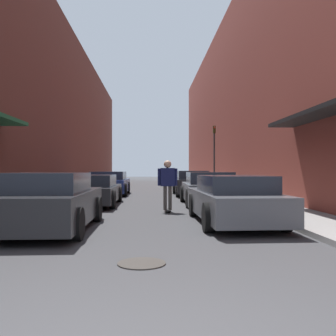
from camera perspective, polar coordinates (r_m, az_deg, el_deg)
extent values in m
plane|color=#38383A|center=(21.07, -2.71, -3.96)|extent=(102.86, 102.86, 0.00)
cube|color=gray|center=(26.07, -11.83, -3.12)|extent=(1.80, 46.75, 0.12)
cube|color=gray|center=(26.06, 6.44, -3.12)|extent=(1.80, 46.75, 0.12)
cube|color=brown|center=(26.93, -17.98, 8.01)|extent=(4.00, 46.75, 10.45)
cube|color=brown|center=(27.03, 12.60, 9.51)|extent=(4.00, 46.75, 11.88)
cube|color=black|center=(11.57, 21.03, 7.40)|extent=(1.00, 4.80, 0.12)
cube|color=#232326|center=(8.89, -17.85, -5.65)|extent=(1.92, 4.27, 0.69)
cube|color=#232833|center=(8.65, -18.22, -2.10)|extent=(1.68, 2.23, 0.42)
cylinder|color=black|center=(10.44, -20.86, -5.96)|extent=(0.18, 0.64, 0.64)
cylinder|color=black|center=(10.02, -10.71, -6.21)|extent=(0.18, 0.64, 0.64)
cylinder|color=black|center=(7.43, -13.60, -8.29)|extent=(0.18, 0.64, 0.64)
cube|color=#232326|center=(14.64, -11.47, -3.79)|extent=(1.89, 4.53, 0.56)
cube|color=#232833|center=(14.39, -11.60, -1.88)|extent=(1.66, 2.36, 0.42)
cylinder|color=black|center=(16.19, -13.93, -3.94)|extent=(0.18, 0.64, 0.64)
cylinder|color=black|center=(15.93, -7.41, -4.00)|extent=(0.18, 0.64, 0.64)
cylinder|color=black|center=(13.45, -16.28, -4.69)|extent=(0.18, 0.64, 0.64)
cylinder|color=black|center=(13.14, -8.43, -4.80)|extent=(0.18, 0.64, 0.64)
cube|color=navy|center=(20.45, -8.97, -2.64)|extent=(2.01, 4.18, 0.66)
cube|color=#232833|center=(20.23, -9.03, -1.14)|extent=(1.75, 2.18, 0.42)
cylinder|color=black|center=(21.85, -11.08, -2.97)|extent=(0.18, 0.65, 0.65)
cylinder|color=black|center=(21.66, -6.08, -2.99)|extent=(0.18, 0.65, 0.65)
cylinder|color=black|center=(19.32, -12.20, -3.32)|extent=(0.18, 0.65, 0.65)
cylinder|color=black|center=(19.10, -6.55, -3.36)|extent=(0.18, 0.65, 0.65)
cube|color=#515459|center=(9.73, 9.80, -5.39)|extent=(1.85, 4.60, 0.62)
cube|color=#232833|center=(9.47, 10.10, -2.39)|extent=(1.59, 2.41, 0.41)
cylinder|color=black|center=(10.99, 3.80, -5.66)|extent=(0.18, 0.65, 0.65)
cylinder|color=black|center=(11.31, 12.52, -5.50)|extent=(0.18, 0.65, 0.65)
cylinder|color=black|center=(8.20, 6.04, -7.50)|extent=(0.18, 0.65, 0.65)
cylinder|color=black|center=(8.63, 17.48, -7.13)|extent=(0.18, 0.65, 0.65)
cube|color=#515459|center=(14.65, 6.18, -3.60)|extent=(1.92, 4.07, 0.65)
cube|color=#232833|center=(14.43, 6.30, -1.50)|extent=(1.66, 2.13, 0.44)
cylinder|color=black|center=(15.79, 2.23, -3.99)|extent=(0.18, 0.67, 0.67)
cylinder|color=black|center=(16.05, 8.68, -3.92)|extent=(0.18, 0.67, 0.67)
cylinder|color=black|center=(13.31, 3.15, -4.68)|extent=(0.18, 0.67, 0.67)
cylinder|color=black|center=(13.61, 10.76, -4.58)|extent=(0.18, 0.67, 0.67)
cube|color=#232326|center=(19.84, 3.66, -2.66)|extent=(1.84, 4.18, 0.69)
cube|color=#232833|center=(19.62, 3.72, -1.05)|extent=(1.58, 2.19, 0.43)
cylinder|color=black|center=(21.05, 0.98, -3.04)|extent=(0.18, 0.68, 0.68)
cylinder|color=black|center=(21.22, 5.56, -3.02)|extent=(0.18, 0.68, 0.68)
cylinder|color=black|center=(18.50, 1.48, -3.43)|extent=(0.18, 0.68, 0.68)
cylinder|color=black|center=(18.69, 6.68, -3.39)|extent=(0.18, 0.68, 0.68)
cube|color=black|center=(12.05, -0.07, -6.43)|extent=(0.20, 0.78, 0.02)
cylinder|color=beige|center=(12.30, -0.47, -6.48)|extent=(0.03, 0.06, 0.06)
cylinder|color=beige|center=(12.31, 0.24, -6.47)|extent=(0.03, 0.06, 0.06)
cylinder|color=beige|center=(11.80, -0.38, -6.74)|extent=(0.03, 0.06, 0.06)
cylinder|color=beige|center=(11.81, 0.36, -6.74)|extent=(0.03, 0.06, 0.06)
cylinder|color=#47423D|center=(12.01, -0.44, -4.59)|extent=(0.11, 0.11, 0.76)
cylinder|color=#47423D|center=(12.02, 0.31, -4.58)|extent=(0.11, 0.11, 0.76)
cube|color=#191E4C|center=(11.98, -0.07, -1.39)|extent=(0.45, 0.20, 0.58)
sphere|color=tan|center=(11.98, -0.07, 0.58)|extent=(0.24, 0.24, 0.24)
cylinder|color=#191E4C|center=(11.98, -1.36, -1.39)|extent=(0.09, 0.09, 0.55)
cylinder|color=#191E4C|center=(12.00, 1.23, -1.39)|extent=(0.09, 0.09, 0.55)
cylinder|color=#332D28|center=(5.57, -4.04, -14.29)|extent=(0.70, 0.70, 0.02)
cylinder|color=#2D2D2D|center=(23.05, 7.06, 1.54)|extent=(0.10, 0.10, 3.93)
cube|color=#332D0F|center=(23.17, 7.06, 5.84)|extent=(0.16, 0.16, 0.45)
sphere|color=red|center=(23.10, 7.10, 6.14)|extent=(0.11, 0.11, 0.11)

